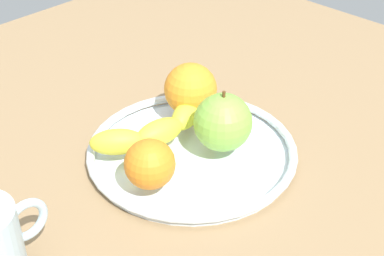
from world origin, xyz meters
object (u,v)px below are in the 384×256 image
fruit_bowl (192,151)px  apple (223,122)px  banana (157,128)px  orange_back_left (191,89)px  orange_front_right (150,164)px

fruit_bowl → apple: size_ratio=3.32×
banana → orange_back_left: bearing=19.8°
fruit_bowl → banana: bearing=113.8°
banana → apple: bearing=-48.5°
orange_back_left → orange_front_right: size_ratio=1.22×
apple → orange_front_right: 12.47cm
apple → fruit_bowl: bearing=132.4°
banana → apple: (4.91, -7.83, 2.21)cm
fruit_bowl → banana: size_ratio=1.46×
orange_back_left → banana: bearing=-169.6°
apple → orange_back_left: size_ratio=1.12×
banana → apple: 9.50cm
apple → orange_front_right: apple is taller
fruit_bowl → orange_front_right: size_ratio=4.53×
fruit_bowl → orange_back_left: size_ratio=3.72×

